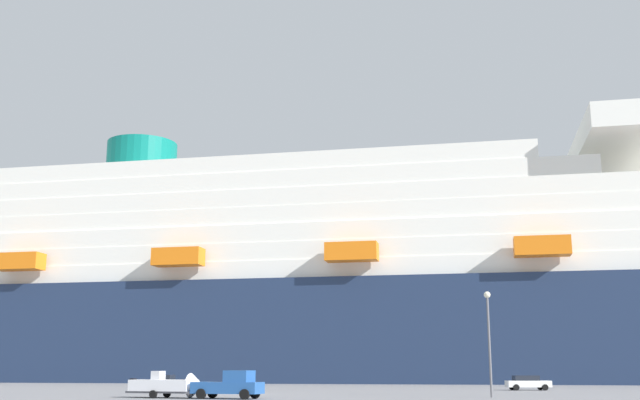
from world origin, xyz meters
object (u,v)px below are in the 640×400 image
Objects in this scene: cruise_ship at (294,293)px; street_lamp at (489,329)px; parked_car_black_coupe at (162,381)px; small_boat_on_trailer at (172,386)px; pickup_truck at (230,385)px; parked_car_white_van at (528,382)px.

cruise_ship is 75.44m from street_lamp.
cruise_ship reaches higher than parked_car_black_coupe.
street_lamp is (30.04, -68.50, -9.81)m from cruise_ship.
parked_car_black_coupe is (-6.59, -47.04, -14.62)m from cruise_ship.
parked_car_black_coupe is (-10.78, 26.92, -0.13)m from small_boat_on_trailer.
street_lamp is at bearing 17.14° from pickup_truck.
street_lamp is at bearing 11.93° from small_boat_on_trailer.
cruise_ship reaches higher than street_lamp.
cruise_ship is 76.82m from pickup_truck.
street_lamp is (20.66, 6.37, 4.60)m from pickup_truck.
cruise_ship is at bearing 126.67° from parked_car_white_van.
small_boat_on_trailer is at bearing -86.76° from cruise_ship.
street_lamp is (25.85, 5.46, 4.68)m from small_boat_on_trailer.
small_boat_on_trailer is 1.50× the size of parked_car_white_van.
cruise_ship is 32.60× the size of small_boat_on_trailer.
parked_car_white_van is (35.15, -47.20, -14.62)m from cruise_ship.
small_boat_on_trailer is at bearing -139.17° from parked_car_white_van.
parked_car_black_coupe is (-15.97, 27.83, -0.21)m from pickup_truck.
pickup_truck reaches higher than parked_car_white_van.
parked_car_black_coupe is (-36.63, 21.46, -4.81)m from street_lamp.
street_lamp is at bearing -66.32° from cruise_ship.
street_lamp is 22.42m from parked_car_white_van.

